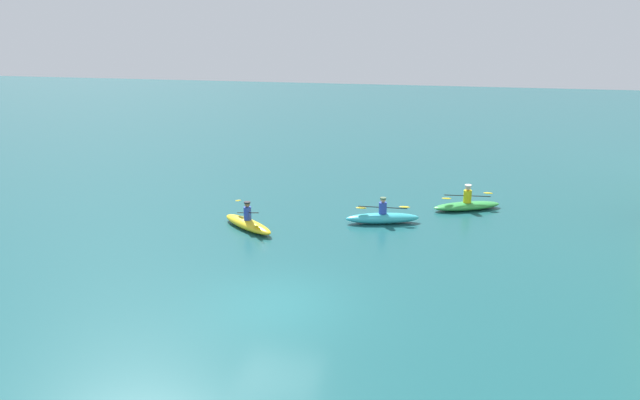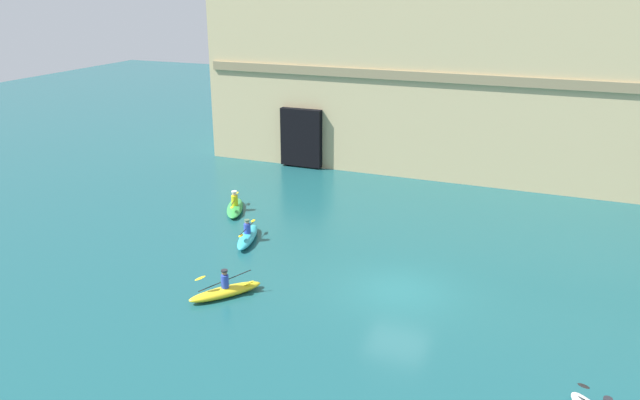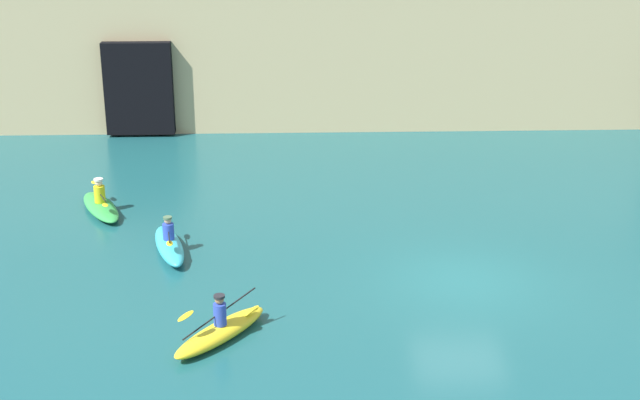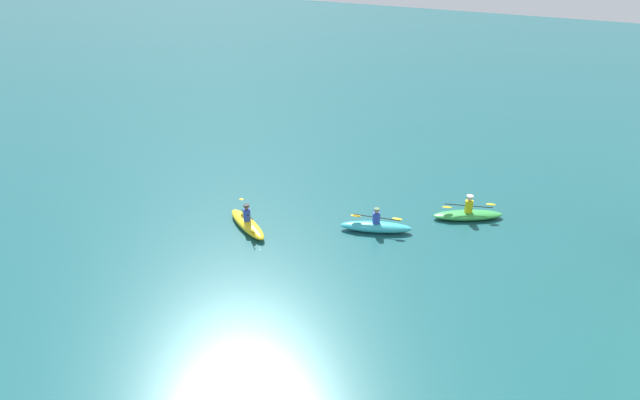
{
  "view_description": "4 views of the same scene",
  "coord_description": "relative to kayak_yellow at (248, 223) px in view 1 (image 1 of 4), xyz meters",
  "views": [
    {
      "loc": [
        16.28,
        4.67,
        8.3
      ],
      "look_at": [
        -5.22,
        0.14,
        1.7
      ],
      "focal_mm": 35.0,
      "sensor_mm": 36.0,
      "label": 1
    },
    {
      "loc": [
        5.44,
        -21.9,
        11.68
      ],
      "look_at": [
        -4.4,
        2.36,
        2.5
      ],
      "focal_mm": 35.0,
      "sensor_mm": 36.0,
      "label": 2
    },
    {
      "loc": [
        -4.57,
        -21.46,
        10.03
      ],
      "look_at": [
        -3.73,
        2.18,
        1.54
      ],
      "focal_mm": 50.0,
      "sensor_mm": 36.0,
      "label": 3
    },
    {
      "loc": [
        14.22,
        8.66,
        13.35
      ],
      "look_at": [
        -5.8,
        0.51,
        2.25
      ],
      "focal_mm": 35.0,
      "sensor_mm": 36.0,
      "label": 4
    }
  ],
  "objects": [
    {
      "name": "kayak_cyan",
      "position": [
        -1.83,
        5.2,
        0.01
      ],
      "size": [
        1.48,
        3.11,
        1.1
      ],
      "rotation": [
        0.0,
        0.0,
        4.98
      ],
      "color": "#33B2C6",
      "rests_on": "ground"
    },
    {
      "name": "kayak_yellow",
      "position": [
        0.0,
        0.0,
        0.0
      ],
      "size": [
        2.36,
        2.79,
        1.13
      ],
      "rotation": [
        0.0,
        0.0,
        0.92
      ],
      "color": "yellow",
      "rests_on": "ground"
    },
    {
      "name": "kayak_green",
      "position": [
        -4.44,
        8.63,
        -0.02
      ],
      "size": [
        2.06,
        3.15,
        1.13
      ],
      "rotation": [
        0.0,
        0.0,
        5.15
      ],
      "color": "green",
      "rests_on": "ground"
    },
    {
      "name": "ground_plane",
      "position": [
        6.22,
        3.03,
        -0.24
      ],
      "size": [
        120.0,
        120.0,
        0.0
      ],
      "primitive_type": "plane",
      "color": "#195156"
    }
  ]
}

